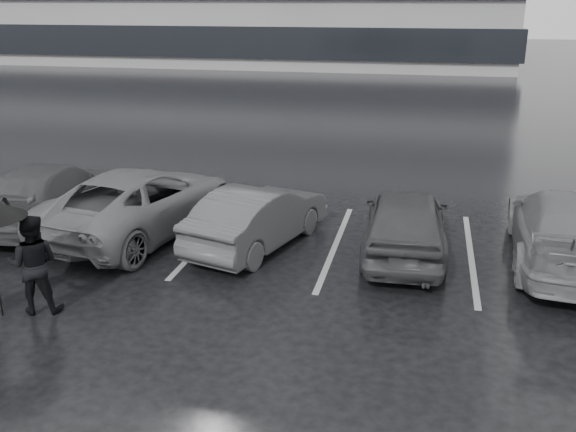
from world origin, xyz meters
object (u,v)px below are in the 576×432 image
at_px(car_main, 406,222).
at_px(car_west_c, 51,193).
at_px(pedestrian_right, 33,264).
at_px(car_west_b, 141,201).
at_px(car_west_a, 258,217).
at_px(car_east, 568,228).

relative_size(car_main, car_west_c, 0.86).
bearing_deg(pedestrian_right, car_west_b, -108.21).
xyz_separation_m(car_west_c, pedestrian_right, (2.30, -4.22, 0.16)).
bearing_deg(car_west_c, pedestrian_right, 114.47).
relative_size(car_west_a, pedestrian_right, 2.32).
height_order(car_west_a, car_west_c, car_west_c).
bearing_deg(car_west_c, car_east, 175.10).
xyz_separation_m(car_west_a, car_east, (6.16, 0.36, 0.09)).
distance_m(car_west_a, car_west_b, 2.77).
bearing_deg(car_west_a, car_main, -160.20).
height_order(car_main, car_west_b, car_west_b).
bearing_deg(car_east, car_main, 7.17).
distance_m(car_main, pedestrian_right, 7.06).
height_order(car_main, pedestrian_right, pedestrian_right).
bearing_deg(car_main, car_west_c, -3.90).
distance_m(car_main, car_west_c, 8.20).
relative_size(car_west_b, car_west_c, 1.11).
bearing_deg(car_west_c, car_west_b, 169.32).
xyz_separation_m(car_west_a, car_west_c, (-5.14, 0.52, 0.04)).
distance_m(car_west_a, car_west_c, 5.17).
height_order(car_main, car_west_a, car_main).
bearing_deg(car_east, car_west_b, 4.59).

